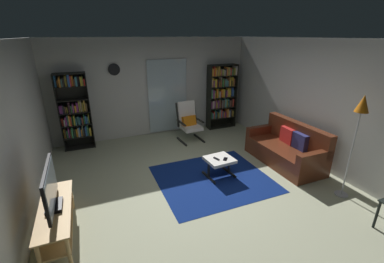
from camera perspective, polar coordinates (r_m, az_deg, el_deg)
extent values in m
plane|color=#AEB190|center=(5.02, 0.93, -11.25)|extent=(7.02, 7.02, 0.00)
cube|color=silver|center=(7.14, -8.48, 9.54)|extent=(5.60, 0.06, 2.60)
cube|color=silver|center=(4.24, -34.65, -1.78)|extent=(0.06, 6.00, 2.60)
cube|color=silver|center=(6.04, 25.31, 5.75)|extent=(0.06, 6.00, 2.60)
cube|color=silver|center=(7.23, -5.39, 7.78)|extent=(1.10, 0.01, 2.00)
cube|color=navy|center=(5.15, 4.66, -10.34)|extent=(2.12, 1.92, 0.01)
cube|color=tan|center=(4.02, -28.19, -14.75)|extent=(0.41, 1.35, 0.02)
cube|color=tan|center=(4.17, -27.55, -17.74)|extent=(0.37, 1.29, 0.02)
cylinder|color=tan|center=(3.66, -25.64, -23.17)|extent=(0.05, 0.05, 0.48)
cylinder|color=tan|center=(4.66, -25.23, -12.81)|extent=(0.05, 0.05, 0.48)
cylinder|color=tan|center=(3.71, -30.73, -23.54)|extent=(0.05, 0.05, 0.48)
cylinder|color=tan|center=(4.70, -29.02, -13.23)|extent=(0.05, 0.05, 0.48)
cube|color=black|center=(4.04, -27.78, -18.32)|extent=(0.24, 0.28, 0.07)
cube|color=black|center=(4.00, -28.28, -14.33)|extent=(0.20, 0.32, 0.05)
cube|color=black|center=(3.85, -29.03, -10.68)|extent=(0.04, 0.97, 0.54)
cube|color=silver|center=(3.85, -28.72, -10.64)|extent=(0.01, 0.91, 0.49)
cube|color=black|center=(6.77, -27.42, 3.51)|extent=(0.02, 0.30, 1.85)
cube|color=black|center=(6.74, -21.67, 4.32)|extent=(0.02, 0.30, 1.85)
cube|color=black|center=(6.88, -24.54, 4.23)|extent=(0.70, 0.02, 1.85)
cube|color=black|center=(7.03, -23.46, -3.17)|extent=(0.67, 0.28, 0.02)
cube|color=black|center=(6.93, -23.80, -0.95)|extent=(0.67, 0.28, 0.02)
cube|color=black|center=(6.83, -24.17, 1.45)|extent=(0.67, 0.28, 0.02)
cube|color=black|center=(6.74, -24.55, 3.92)|extent=(0.67, 0.28, 0.02)
cube|color=black|center=(6.67, -24.94, 6.44)|extent=(0.67, 0.28, 0.02)
cube|color=black|center=(6.61, -25.35, 9.02)|extent=(0.67, 0.28, 0.02)
cube|color=black|center=(6.57, -25.74, 11.50)|extent=(0.67, 0.28, 0.02)
cube|color=gold|center=(6.92, -26.45, -0.42)|extent=(0.02, 0.12, 0.20)
cube|color=brown|center=(6.89, -26.28, -0.30)|extent=(0.02, 0.17, 0.24)
cube|color=#36794C|center=(6.89, -25.92, -0.56)|extent=(0.03, 0.11, 0.17)
cube|color=#98348C|center=(6.88, -25.66, -0.19)|extent=(0.02, 0.15, 0.25)
cube|color=brown|center=(6.91, -25.32, -0.23)|extent=(0.02, 0.20, 0.21)
cube|color=#388F4F|center=(6.88, -25.02, -0.06)|extent=(0.03, 0.22, 0.26)
cube|color=black|center=(6.88, -24.57, -0.18)|extent=(0.04, 0.19, 0.21)
cube|color=orange|center=(6.89, -24.16, -0.16)|extent=(0.04, 0.16, 0.20)
cube|color=beige|center=(6.88, -23.86, 0.00)|extent=(0.03, 0.19, 0.23)
cube|color=#265CB5|center=(6.88, -23.61, 0.03)|extent=(0.03, 0.13, 0.23)
cube|color=orange|center=(6.89, -23.31, -0.12)|extent=(0.03, 0.17, 0.18)
cube|color=#BAC29F|center=(6.90, -23.08, 0.25)|extent=(0.03, 0.15, 0.25)
cube|color=black|center=(6.87, -22.74, 0.11)|extent=(0.03, 0.21, 0.22)
cube|color=#2C61A6|center=(6.87, -22.46, 0.26)|extent=(0.04, 0.19, 0.25)
cube|color=#448F4E|center=(6.87, -22.14, 0.37)|extent=(0.03, 0.13, 0.26)
cube|color=gold|center=(6.87, -21.67, 0.15)|extent=(0.04, 0.19, 0.20)
cube|color=red|center=(6.83, -26.76, 1.86)|extent=(0.04, 0.12, 0.17)
cube|color=beige|center=(6.82, -26.43, 1.84)|extent=(0.02, 0.22, 0.16)
cube|color=#8B3A87|center=(6.81, -26.19, 2.10)|extent=(0.04, 0.18, 0.21)
cube|color=#569699|center=(6.80, -25.86, 2.30)|extent=(0.03, 0.13, 0.25)
cube|color=orange|center=(6.79, -25.57, 2.34)|extent=(0.03, 0.22, 0.26)
cube|color=red|center=(6.80, -25.30, 2.26)|extent=(0.03, 0.23, 0.22)
cube|color=#308A4E|center=(6.81, -25.03, 2.28)|extent=(0.03, 0.13, 0.21)
cube|color=#A29E2C|center=(6.79, -24.68, 2.40)|extent=(0.03, 0.23, 0.24)
cube|color=teal|center=(6.80, -24.32, 2.11)|extent=(0.02, 0.22, 0.16)
cube|color=teal|center=(6.80, -24.01, 2.28)|extent=(0.03, 0.13, 0.18)
cube|color=teal|center=(6.80, -23.76, 2.30)|extent=(0.02, 0.20, 0.18)
cube|color=#2C5AA8|center=(6.82, -23.48, 2.31)|extent=(0.03, 0.12, 0.16)
cube|color=brown|center=(6.81, -23.16, 2.38)|extent=(0.04, 0.23, 0.17)
cube|color=#328043|center=(6.78, -22.84, 2.68)|extent=(0.02, 0.18, 0.24)
cube|color=blue|center=(6.79, -22.51, 2.52)|extent=(0.03, 0.16, 0.19)
cube|color=teal|center=(6.80, -22.17, 2.42)|extent=(0.03, 0.16, 0.15)
cube|color=#9B9E34|center=(6.80, -21.96, 2.78)|extent=(0.03, 0.15, 0.23)
cube|color=#973F99|center=(6.72, -27.19, 4.30)|extent=(0.04, 0.14, 0.18)
cube|color=#87388B|center=(6.71, -26.91, 4.43)|extent=(0.02, 0.18, 0.20)
cube|color=#272831|center=(6.73, -26.64, 4.49)|extent=(0.03, 0.17, 0.19)
cube|color=brown|center=(6.71, -26.31, 4.37)|extent=(0.02, 0.12, 0.16)
cube|color=#A29433|center=(6.72, -25.97, 4.41)|extent=(0.03, 0.13, 0.16)
cube|color=black|center=(6.70, -25.62, 4.92)|extent=(0.04, 0.21, 0.27)
cube|color=#3A8044|center=(6.74, -25.19, 4.62)|extent=(0.03, 0.18, 0.17)
cube|color=#9B4793|center=(6.73, -24.90, 4.83)|extent=(0.03, 0.20, 0.21)
cube|color=orange|center=(6.70, -24.48, 4.61)|extent=(0.04, 0.13, 0.16)
cube|color=#963486|center=(6.70, -24.12, 4.95)|extent=(0.04, 0.15, 0.22)
cube|color=#9E9238|center=(6.71, -23.77, 5.24)|extent=(0.02, 0.22, 0.27)
cube|color=beige|center=(6.71, -23.46, 5.24)|extent=(0.03, 0.14, 0.26)
cube|color=#A58B2D|center=(6.69, -23.12, 5.06)|extent=(0.03, 0.17, 0.22)
cube|color=gold|center=(6.69, -22.77, 5.33)|extent=(0.03, 0.11, 0.27)
cube|color=brown|center=(6.69, -22.41, 5.06)|extent=(0.03, 0.16, 0.19)
cube|color=#2B69AB|center=(6.62, -28.12, 9.75)|extent=(0.04, 0.15, 0.25)
cube|color=orange|center=(6.63, -27.65, 9.43)|extent=(0.03, 0.14, 0.15)
cube|color=orange|center=(6.59, -27.33, 9.74)|extent=(0.03, 0.22, 0.22)
cube|color=teal|center=(6.61, -26.98, 9.60)|extent=(0.03, 0.15, 0.17)
cube|color=#272724|center=(6.62, -26.65, 9.84)|extent=(0.04, 0.23, 0.21)
cube|color=#A4892D|center=(6.60, -26.24, 10.03)|extent=(0.04, 0.17, 0.24)
cube|color=#2854A4|center=(6.58, -25.74, 10.19)|extent=(0.04, 0.23, 0.27)
cube|color=red|center=(6.58, -25.37, 10.13)|extent=(0.03, 0.21, 0.24)
cube|color=orange|center=(6.58, -25.05, 10.14)|extent=(0.03, 0.10, 0.24)
cube|color=brown|center=(6.60, -24.69, 9.92)|extent=(0.03, 0.20, 0.17)
cube|color=teal|center=(6.58, -24.34, 10.13)|extent=(0.04, 0.20, 0.21)
cube|color=black|center=(6.60, -23.96, 10.28)|extent=(0.04, 0.14, 0.22)
cube|color=gold|center=(6.57, -23.46, 10.21)|extent=(0.04, 0.14, 0.20)
cube|color=#A49F3B|center=(6.57, -23.17, 10.33)|extent=(0.02, 0.19, 0.22)
cube|color=red|center=(6.58, -22.83, 10.10)|extent=(0.03, 0.23, 0.15)
cube|color=black|center=(7.48, 3.78, 7.36)|extent=(0.02, 0.30, 1.87)
cube|color=black|center=(7.89, 9.35, 7.83)|extent=(0.02, 0.30, 1.87)
cube|color=black|center=(7.80, 6.13, 7.83)|extent=(0.86, 0.02, 1.87)
cube|color=black|center=(7.93, 6.36, 1.14)|extent=(0.83, 0.28, 0.02)
cube|color=black|center=(7.84, 6.45, 3.17)|extent=(0.83, 0.28, 0.02)
cube|color=black|center=(7.75, 6.54, 5.37)|extent=(0.83, 0.28, 0.02)
cube|color=black|center=(7.68, 6.64, 7.61)|extent=(0.83, 0.28, 0.02)
cube|color=black|center=(7.61, 6.73, 9.89)|extent=(0.83, 0.28, 0.02)
cube|color=black|center=(7.56, 6.83, 12.20)|extent=(0.83, 0.28, 0.02)
cube|color=black|center=(7.52, 6.93, 14.43)|extent=(0.83, 0.28, 0.02)
cube|color=teal|center=(7.64, 3.89, 3.73)|extent=(0.03, 0.13, 0.22)
cube|color=#3A7D42|center=(7.66, 4.15, 3.69)|extent=(0.03, 0.15, 0.20)
cube|color=teal|center=(7.67, 4.50, 3.51)|extent=(0.04, 0.15, 0.16)
cube|color=red|center=(7.68, 4.72, 3.78)|extent=(0.03, 0.16, 0.22)
cube|color=#327F4F|center=(7.69, 4.95, 3.94)|extent=(0.02, 0.18, 0.26)
cube|color=#3965AF|center=(7.70, 5.19, 3.76)|extent=(0.03, 0.12, 0.21)
cube|color=#1E2D1F|center=(7.74, 5.33, 3.67)|extent=(0.04, 0.17, 0.16)
cube|color=olive|center=(7.77, 5.61, 3.73)|extent=(0.04, 0.23, 0.16)
cube|color=#5B8997|center=(7.77, 5.99, 4.05)|extent=(0.03, 0.21, 0.25)
cube|color=red|center=(7.78, 6.35, 4.06)|extent=(0.04, 0.17, 0.25)
cube|color=blue|center=(7.83, 6.60, 3.90)|extent=(0.03, 0.17, 0.18)
cube|color=orange|center=(7.84, 6.85, 3.88)|extent=(0.02, 0.21, 0.17)
cube|color=#933585|center=(7.84, 7.09, 3.79)|extent=(0.02, 0.24, 0.15)
cube|color=#983A87|center=(7.89, 7.23, 3.94)|extent=(0.03, 0.12, 0.17)
cube|color=orange|center=(7.87, 7.65, 4.22)|extent=(0.04, 0.23, 0.25)
cube|color=beige|center=(7.91, 7.94, 4.04)|extent=(0.04, 0.23, 0.19)
cube|color=#3D54B0|center=(7.95, 8.11, 4.14)|extent=(0.03, 0.21, 0.20)
cube|color=#242033|center=(7.95, 8.44, 4.04)|extent=(0.03, 0.11, 0.17)
cube|color=brown|center=(7.97, 8.55, 4.26)|extent=(0.02, 0.17, 0.22)
cube|color=gold|center=(7.98, 8.78, 4.09)|extent=(0.02, 0.20, 0.17)
cube|color=#95398E|center=(7.54, 4.00, 5.94)|extent=(0.02, 0.11, 0.22)
cube|color=#883982|center=(7.58, 4.16, 5.99)|extent=(0.03, 0.21, 0.21)
cube|color=beige|center=(7.58, 4.42, 5.96)|extent=(0.02, 0.19, 0.21)
cube|color=beige|center=(7.60, 4.63, 6.05)|extent=(0.04, 0.16, 0.22)
cube|color=#903E96|center=(7.62, 4.91, 6.02)|extent=(0.03, 0.15, 0.20)
cube|color=brown|center=(7.61, 5.17, 6.23)|extent=(0.02, 0.15, 0.27)
cube|color=gold|center=(7.65, 5.37, 5.88)|extent=(0.03, 0.13, 0.16)
cube|color=#934495|center=(7.66, 5.64, 6.16)|extent=(0.02, 0.20, 0.23)
cube|color=brown|center=(7.66, 5.91, 6.30)|extent=(0.03, 0.22, 0.26)
cube|color=red|center=(7.71, 6.03, 5.97)|extent=(0.02, 0.18, 0.16)
cube|color=brown|center=(7.69, 6.33, 6.16)|extent=(0.02, 0.24, 0.22)
cube|color=teal|center=(7.72, 6.51, 6.29)|extent=(0.03, 0.20, 0.24)
cube|color=brown|center=(7.73, 6.86, 6.24)|extent=(0.04, 0.15, 0.22)
cube|color=teal|center=(7.76, 7.19, 6.38)|extent=(0.04, 0.19, 0.25)
cube|color=olive|center=(7.80, 7.43, 6.34)|extent=(0.04, 0.19, 0.23)
cube|color=black|center=(7.82, 7.72, 6.19)|extent=(0.03, 0.16, 0.18)
cube|color=teal|center=(7.82, 8.00, 6.42)|extent=(0.03, 0.11, 0.24)
cube|color=brown|center=(7.84, 8.32, 6.23)|extent=(0.04, 0.14, 0.19)
cube|color=#2E211E|center=(7.88, 8.47, 6.48)|extent=(0.03, 0.23, 0.24)
cube|color=red|center=(7.90, 8.73, 6.46)|extent=(0.04, 0.23, 0.23)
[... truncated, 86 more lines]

